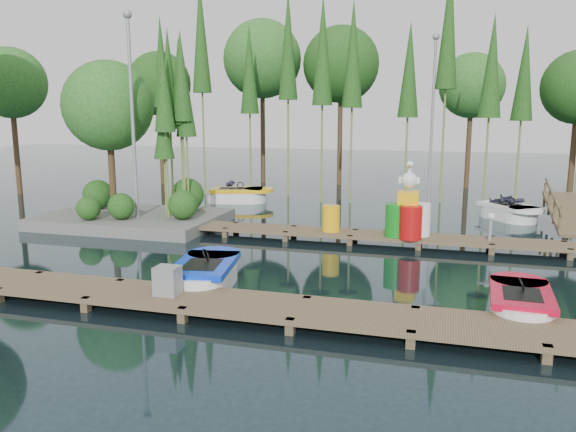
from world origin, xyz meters
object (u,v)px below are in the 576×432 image
(boat_red, at_px, (520,304))
(yellow_barrel, at_px, (331,218))
(boat_blue, at_px, (205,275))
(drum_cluster, at_px, (409,215))
(island, at_px, (125,135))
(boat_yellow_far, at_px, (238,195))
(utility_cabinet, at_px, (167,281))

(boat_red, relative_size, yellow_barrel, 3.18)
(boat_blue, bearing_deg, drum_cluster, 41.29)
(boat_blue, bearing_deg, island, 123.15)
(island, bearing_deg, boat_yellow_far, 69.41)
(island, distance_m, boat_red, 14.36)
(island, xyz_separation_m, yellow_barrel, (7.63, -0.79, -2.48))
(utility_cabinet, relative_size, drum_cluster, 0.26)
(drum_cluster, bearing_deg, utility_cabinet, -122.43)
(boat_blue, distance_m, drum_cluster, 6.78)
(boat_blue, xyz_separation_m, boat_red, (6.79, -0.07, -0.03))
(boat_blue, xyz_separation_m, boat_yellow_far, (-3.70, 11.75, 0.04))
(utility_cabinet, distance_m, drum_cluster, 8.11)
(island, height_order, utility_cabinet, island)
(yellow_barrel, bearing_deg, drum_cluster, -3.86)
(island, relative_size, boat_yellow_far, 2.11)
(boat_blue, bearing_deg, utility_cabinet, -104.02)
(boat_yellow_far, bearing_deg, boat_red, -42.90)
(boat_blue, relative_size, drum_cluster, 1.33)
(island, bearing_deg, drum_cluster, -5.43)
(boat_yellow_far, height_order, yellow_barrel, boat_yellow_far)
(boat_yellow_far, relative_size, drum_cluster, 1.41)
(island, distance_m, drum_cluster, 10.30)
(island, relative_size, yellow_barrel, 8.29)
(island, distance_m, boat_yellow_far, 6.58)
(boat_yellow_far, distance_m, utility_cabinet, 13.81)
(boat_blue, height_order, utility_cabinet, utility_cabinet)
(boat_red, bearing_deg, drum_cluster, 118.42)
(boat_red, distance_m, utility_cabinet, 7.08)
(boat_blue, height_order, boat_yellow_far, boat_yellow_far)
(boat_blue, distance_m, yellow_barrel, 5.73)
(utility_cabinet, bearing_deg, boat_blue, 85.83)
(utility_cabinet, distance_m, yellow_barrel, 7.27)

